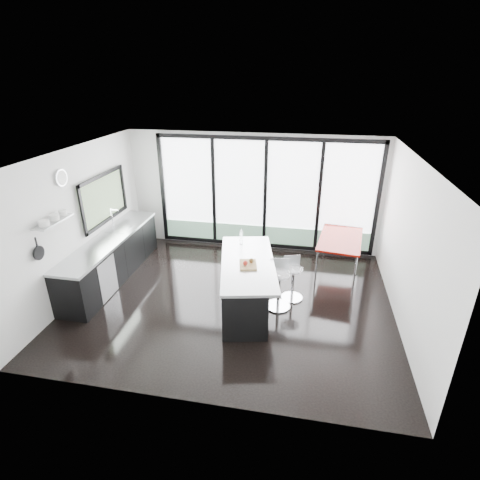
% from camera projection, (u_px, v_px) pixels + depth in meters
% --- Properties ---
extents(floor, '(6.00, 5.00, 0.00)m').
position_uv_depth(floor, '(232.00, 300.00, 7.25)').
color(floor, black).
rests_on(floor, ground).
extents(ceiling, '(6.00, 5.00, 0.00)m').
position_uv_depth(ceiling, '(231.00, 155.00, 6.10)').
color(ceiling, white).
rests_on(ceiling, wall_back).
extents(wall_back, '(6.00, 0.09, 2.80)m').
position_uv_depth(wall_back, '(264.00, 199.00, 8.89)').
color(wall_back, silver).
rests_on(wall_back, ground).
extents(wall_front, '(6.00, 0.00, 2.80)m').
position_uv_depth(wall_front, '(188.00, 315.00, 4.44)').
color(wall_front, silver).
rests_on(wall_front, ground).
extents(wall_left, '(0.26, 5.00, 2.80)m').
position_uv_depth(wall_left, '(86.00, 210.00, 7.36)').
color(wall_left, silver).
rests_on(wall_left, ground).
extents(wall_right, '(0.00, 5.00, 2.80)m').
position_uv_depth(wall_right, '(409.00, 247.00, 6.17)').
color(wall_right, silver).
rests_on(wall_right, ground).
extents(counter_cabinets, '(0.69, 3.24, 1.36)m').
position_uv_depth(counter_cabinets, '(112.00, 258.00, 7.87)').
color(counter_cabinets, black).
rests_on(counter_cabinets, floor).
extents(island, '(1.39, 2.39, 1.19)m').
position_uv_depth(island, '(244.00, 283.00, 6.93)').
color(island, black).
rests_on(island, floor).
extents(bar_stool_near, '(0.51, 0.51, 0.73)m').
position_uv_depth(bar_stool_near, '(279.00, 290.00, 6.89)').
color(bar_stool_near, silver).
rests_on(bar_stool_near, floor).
extents(bar_stool_far, '(0.53, 0.53, 0.67)m').
position_uv_depth(bar_stool_far, '(293.00, 283.00, 7.17)').
color(bar_stool_far, silver).
rests_on(bar_stool_far, floor).
extents(red_table, '(1.06, 1.61, 0.81)m').
position_uv_depth(red_table, '(339.00, 255.00, 8.12)').
color(red_table, '#7E0B03').
rests_on(red_table, floor).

